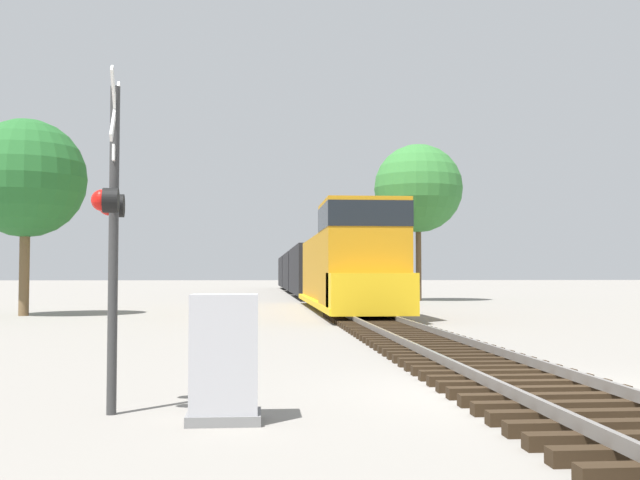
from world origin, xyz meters
The scene contains 7 objects.
ground_plane centered at (0.00, 0.00, 0.00)m, with size 400.00×400.00×0.00m, color gray.
rail_track_bed centered at (0.00, 0.00, 0.14)m, with size 2.60×160.00×0.31m.
freight_train centered at (0.00, 48.09, 1.94)m, with size 3.04×69.52×4.45m.
crossing_signal_near centered at (-5.72, -1.07, 2.44)m, with size 0.39×1.01×4.23m.
relay_cabinet centered at (-4.29, -1.67, 0.73)m, with size 0.86×0.65×1.49m.
tree_far_right centered at (-13.55, 21.32, 5.69)m, with size 4.93×4.93×8.17m.
tree_mid_background centered at (6.40, 37.04, 7.26)m, with size 5.71×5.71×10.13m.
Camera 1 is at (-3.90, -10.49, 1.72)m, focal length 42.00 mm.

